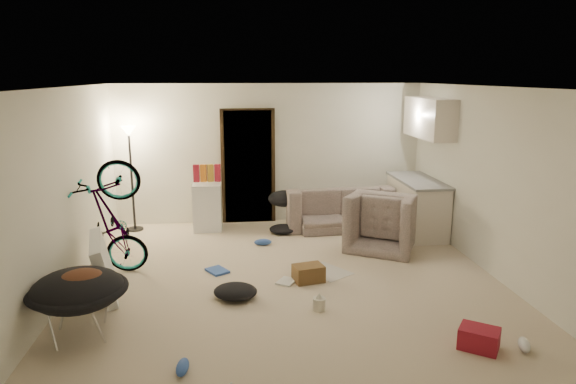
{
  "coord_description": "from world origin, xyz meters",
  "views": [
    {
      "loc": [
        -0.73,
        -6.18,
        2.65
      ],
      "look_at": [
        0.05,
        0.6,
        1.08
      ],
      "focal_mm": 32.0,
      "sensor_mm": 36.0,
      "label": 1
    }
  ],
  "objects": [
    {
      "name": "floor",
      "position": [
        0.0,
        0.0,
        -0.01
      ],
      "size": [
        5.5,
        6.0,
        0.02
      ],
      "primitive_type": "cube",
      "color": "beige",
      "rests_on": "ground"
    },
    {
      "name": "ceiling",
      "position": [
        0.0,
        0.0,
        2.51
      ],
      "size": [
        5.5,
        6.0,
        0.02
      ],
      "primitive_type": "cube",
      "color": "white",
      "rests_on": "wall_back"
    },
    {
      "name": "wall_back",
      "position": [
        0.0,
        3.01,
        1.25
      ],
      "size": [
        5.5,
        0.02,
        2.5
      ],
      "primitive_type": "cube",
      "color": "white",
      "rests_on": "floor"
    },
    {
      "name": "wall_front",
      "position": [
        0.0,
        -3.01,
        1.25
      ],
      "size": [
        5.5,
        0.02,
        2.5
      ],
      "primitive_type": "cube",
      "color": "white",
      "rests_on": "floor"
    },
    {
      "name": "wall_left",
      "position": [
        -2.76,
        0.0,
        1.25
      ],
      "size": [
        0.02,
        6.0,
        2.5
      ],
      "primitive_type": "cube",
      "color": "white",
      "rests_on": "floor"
    },
    {
      "name": "wall_right",
      "position": [
        2.76,
        0.0,
        1.25
      ],
      "size": [
        0.02,
        6.0,
        2.5
      ],
      "primitive_type": "cube",
      "color": "white",
      "rests_on": "floor"
    },
    {
      "name": "doorway",
      "position": [
        -0.4,
        2.97,
        1.02
      ],
      "size": [
        0.85,
        0.1,
        2.04
      ],
      "primitive_type": "cube",
      "color": "black",
      "rests_on": "floor"
    },
    {
      "name": "door_trim",
      "position": [
        -0.4,
        2.94,
        1.02
      ],
      "size": [
        0.97,
        0.04,
        2.1
      ],
      "primitive_type": "cube",
      "color": "black",
      "rests_on": "floor"
    },
    {
      "name": "floor_lamp",
      "position": [
        -2.4,
        2.65,
        1.31
      ],
      "size": [
        0.28,
        0.28,
        1.81
      ],
      "color": "black",
      "rests_on": "floor"
    },
    {
      "name": "kitchen_counter",
      "position": [
        2.43,
        2.0,
        0.44
      ],
      "size": [
        0.6,
        1.5,
        0.88
      ],
      "primitive_type": "cube",
      "color": "silver",
      "rests_on": "floor"
    },
    {
      "name": "counter_top",
      "position": [
        2.43,
        2.0,
        0.9
      ],
      "size": [
        0.64,
        1.54,
        0.04
      ],
      "primitive_type": "cube",
      "color": "gray",
      "rests_on": "kitchen_counter"
    },
    {
      "name": "kitchen_uppers",
      "position": [
        2.56,
        2.0,
        1.95
      ],
      "size": [
        0.38,
        1.4,
        0.65
      ],
      "primitive_type": "cube",
      "color": "silver",
      "rests_on": "wall_right"
    },
    {
      "name": "sofa",
      "position": [
        1.15,
        2.45,
        0.27
      ],
      "size": [
        1.9,
        0.82,
        0.54
      ],
      "primitive_type": "imported",
      "rotation": [
        0.0,
        0.0,
        3.19
      ],
      "color": "#394038",
      "rests_on": "floor"
    },
    {
      "name": "armchair",
      "position": [
        1.68,
        1.33,
        0.33
      ],
      "size": [
        1.32,
        1.27,
        0.66
      ],
      "primitive_type": "imported",
      "rotation": [
        0.0,
        0.0,
        2.61
      ],
      "color": "#394038",
      "rests_on": "floor"
    },
    {
      "name": "bicycle",
      "position": [
        -2.3,
        0.57,
        0.43
      ],
      "size": [
        1.63,
        0.72,
        0.94
      ],
      "primitive_type": "imported",
      "rotation": [
        0.0,
        -0.17,
        1.56
      ],
      "color": "black",
      "rests_on": "floor"
    },
    {
      "name": "mini_fridge",
      "position": [
        -1.13,
        2.55,
        0.41
      ],
      "size": [
        0.49,
        0.49,
        0.82
      ],
      "primitive_type": "cube",
      "rotation": [
        0.0,
        0.0,
        -0.02
      ],
      "color": "white",
      "rests_on": "floor"
    },
    {
      "name": "snack_box_0",
      "position": [
        -1.3,
        2.55,
        1.0
      ],
      "size": [
        0.11,
        0.08,
        0.3
      ],
      "primitive_type": "cube",
      "rotation": [
        0.0,
        0.0,
        -0.12
      ],
      "color": "maroon",
      "rests_on": "mini_fridge"
    },
    {
      "name": "snack_box_1",
      "position": [
        -1.18,
        2.55,
        1.0
      ],
      "size": [
        0.11,
        0.09,
        0.3
      ],
      "primitive_type": "cube",
      "rotation": [
        0.0,
        0.0,
        -0.19
      ],
      "color": "orange",
      "rests_on": "mini_fridge"
    },
    {
      "name": "snack_box_2",
      "position": [
        -1.06,
        2.55,
        1.0
      ],
      "size": [
        0.12,
        0.1,
        0.3
      ],
      "primitive_type": "cube",
      "rotation": [
        0.0,
        0.0,
        0.28
      ],
      "color": "#C08B28",
      "rests_on": "mini_fridge"
    },
    {
      "name": "snack_box_3",
      "position": [
        -0.94,
        2.55,
        1.0
      ],
      "size": [
        0.11,
        0.08,
        0.3
      ],
      "primitive_type": "cube",
      "rotation": [
        0.0,
        0.0,
        -0.15
      ],
      "color": "maroon",
      "rests_on": "mini_fridge"
    },
    {
      "name": "saucer_chair",
      "position": [
        -2.3,
        -1.12,
        0.42
      ],
      "size": [
        1.0,
        1.0,
        0.71
      ],
      "color": "silver",
      "rests_on": "floor"
    },
    {
      "name": "hoodie",
      "position": [
        -2.25,
        -1.15,
        0.62
      ],
      "size": [
        0.61,
        0.57,
        0.22
      ],
      "primitive_type": "ellipsoid",
      "rotation": [
        0.0,
        0.0,
        0.45
      ],
      "color": "#5A301F",
      "rests_on": "saucer_chair"
    },
    {
      "name": "sofa_drape",
      "position": [
        0.2,
        2.45,
        0.54
      ],
      "size": [
        0.61,
        0.52,
        0.28
      ],
      "primitive_type": "ellipsoid",
      "rotation": [
        0.0,
        0.0,
        -0.12
      ],
      "color": "black",
      "rests_on": "sofa"
    },
    {
      "name": "tv_box",
      "position": [
        -2.3,
        -0.05,
        0.36
      ],
      "size": [
        0.52,
        1.11,
        0.72
      ],
      "primitive_type": "cube",
      "rotation": [
        0.0,
        -0.21,
        0.23
      ],
      "color": "silver",
      "rests_on": "floor"
    },
    {
      "name": "drink_case_a",
      "position": [
        0.26,
        0.05,
        0.11
      ],
      "size": [
        0.43,
        0.35,
        0.22
      ],
      "primitive_type": "cube",
      "rotation": [
        0.0,
        0.0,
        0.23
      ],
      "color": "brown",
      "rests_on": "floor"
    },
    {
      "name": "drink_case_b",
      "position": [
        1.67,
        -1.82,
        0.11
      ],
      "size": [
        0.46,
        0.44,
        0.21
      ],
      "primitive_type": "cube",
      "rotation": [
        0.0,
        0.0,
        -0.62
      ],
      "color": "maroon",
      "rests_on": "floor"
    },
    {
      "name": "juicer",
      "position": [
        0.25,
        -0.81,
        0.09
      ],
      "size": [
        0.15,
        0.15,
        0.21
      ],
      "color": "beige",
      "rests_on": "floor"
    },
    {
      "name": "newspaper",
      "position": [
        0.56,
        0.34,
        0.0
      ],
      "size": [
        0.73,
        0.77,
        0.01
      ],
      "primitive_type": "cube",
      "rotation": [
        0.0,
        0.0,
        0.61
      ],
      "color": "beige",
      "rests_on": "floor"
    },
    {
      "name": "book_blue",
      "position": [
        -0.94,
        0.51,
        0.02
      ],
      "size": [
        0.36,
        0.38,
        0.03
      ],
      "primitive_type": "cube",
      "rotation": [
        0.0,
        0.0,
        0.55
      ],
      "color": "#2F53AB",
      "rests_on": "floor"
    },
    {
      "name": "book_white",
      "position": [
        -0.03,
        0.04,
        0.01
      ],
      "size": [
        0.31,
        0.33,
        0.02
      ],
      "primitive_type": "cube",
      "rotation": [
        0.0,
        0.0,
        -0.56
      ],
      "color": "silver",
      "rests_on": "floor"
    },
    {
      "name": "shoe_0",
      "position": [
        -0.24,
        1.57,
        0.05
      ],
      "size": [
        0.28,
        0.12,
        0.1
      ],
      "primitive_type": "ellipsoid",
      "rotation": [
        0.0,
        0.0,
        -0.02
      ],
      "color": "#2F53AB",
      "rests_on": "floor"
    },
    {
      "name": "shoe_2",
      "position": [
        -1.21,
        -1.91,
        0.05
      ],
      "size": [
        0.14,
        0.29,
        0.1
      ],
      "primitive_type": "ellipsoid",
      "rotation": [
        0.0,
        0.0,
        1.48
      ],
      "color": "#2F53AB",
      "rests_on": "floor"
    },
    {
      "name": "shoe_4",
      "position": [
        2.11,
        -1.9,
        0.05
      ],
      "size": [
        0.21,
        0.3,
        0.1
      ],
      "primitive_type": "ellipsoid",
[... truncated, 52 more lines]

